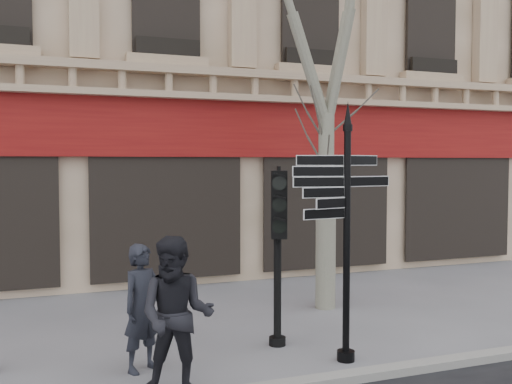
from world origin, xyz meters
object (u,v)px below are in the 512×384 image
fingerpost (347,188)px  traffic_signal_secondary (278,224)px  pedestrian_a (143,307)px  pedestrian_b (176,316)px

fingerpost → traffic_signal_secondary: fingerpost is taller
fingerpost → pedestrian_a: bearing=170.4°
pedestrian_a → pedestrian_b: bearing=-106.5°
traffic_signal_secondary → pedestrian_b: (-1.87, -1.33, -0.92)m
fingerpost → pedestrian_b: (-2.52, -0.35, -1.50)m
pedestrian_b → pedestrian_a: bearing=128.4°
traffic_signal_secondary → pedestrian_a: 2.38m
pedestrian_a → pedestrian_b: (0.25, -0.98, 0.11)m
fingerpost → pedestrian_a: fingerpost is taller
pedestrian_a → traffic_signal_secondary: bearing=-21.6°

